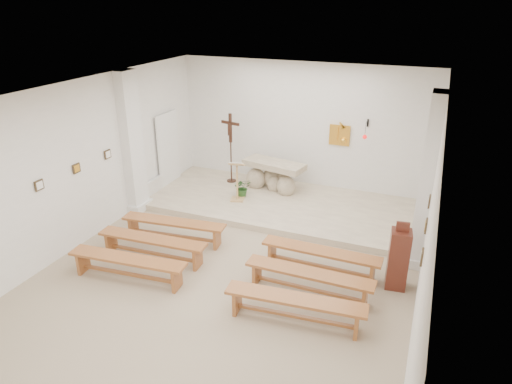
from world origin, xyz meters
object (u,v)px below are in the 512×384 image
at_px(bench_left_front, 174,226).
at_px(bench_left_third, 128,263).
at_px(bench_left_second, 152,243).
at_px(bench_right_second, 309,277).
at_px(bench_right_third, 295,304).
at_px(donation_pedestal, 398,259).
at_px(bench_right_front, 321,255).
at_px(altar, 273,178).
at_px(crucifix_stand, 231,143).
at_px(lectern, 237,181).

height_order(bench_left_front, bench_left_third, same).
relative_size(bench_left_front, bench_left_second, 1.00).
relative_size(bench_right_second, bench_right_third, 0.99).
bearing_deg(donation_pedestal, bench_right_front, 174.68).
relative_size(donation_pedestal, bench_left_second, 0.57).
bearing_deg(bench_right_second, bench_right_third, -89.67).
distance_m(bench_right_front, bench_left_second, 3.43).
bearing_deg(bench_right_front, bench_left_second, -165.20).
distance_m(donation_pedestal, bench_left_second, 4.85).
distance_m(altar, donation_pedestal, 4.88).
bearing_deg(bench_left_second, crucifix_stand, 89.06).
height_order(altar, bench_right_second, altar).
height_order(altar, lectern, lectern).
bearing_deg(bench_right_front, crucifix_stand, 136.82).
xyz_separation_m(altar, donation_pedestal, (3.63, -3.26, 0.11)).
bearing_deg(bench_right_second, crucifix_stand, 130.06).
height_order(lectern, bench_left_front, lectern).
height_order(lectern, crucifix_stand, crucifix_stand).
height_order(donation_pedestal, bench_right_second, donation_pedestal).
bearing_deg(lectern, bench_left_second, -114.12).
xyz_separation_m(bench_left_second, bench_right_second, (3.33, -0.00, 0.00)).
distance_m(altar, crucifix_stand, 1.53).
relative_size(bench_right_front, bench_right_second, 1.00).
relative_size(donation_pedestal, bench_right_third, 0.57).
height_order(bench_left_front, bench_left_second, same).
bearing_deg(donation_pedestal, bench_left_third, -167.43).
bearing_deg(lectern, bench_left_third, -112.08).
xyz_separation_m(bench_right_front, bench_right_third, (0.00, -1.65, 0.00)).
relative_size(bench_left_third, bench_right_third, 1.00).
height_order(crucifix_stand, bench_left_second, crucifix_stand).
relative_size(donation_pedestal, bench_right_second, 0.58).
bearing_deg(bench_left_front, bench_right_front, -6.18).
distance_m(altar, bench_left_second, 4.28).
bearing_deg(bench_left_second, altar, 71.49).
bearing_deg(donation_pedestal, lectern, 145.52).
distance_m(bench_left_front, bench_left_second, 0.83).
bearing_deg(bench_left_third, lectern, 77.07).
bearing_deg(bench_left_third, bench_right_third, -5.22).
xyz_separation_m(bench_right_front, bench_left_second, (-3.33, -0.83, 0.00)).
bearing_deg(bench_right_second, bench_left_front, 166.36).
relative_size(crucifix_stand, bench_left_front, 0.83).
bearing_deg(bench_right_front, altar, 124.46).
xyz_separation_m(altar, bench_right_second, (2.20, -4.13, -0.11)).
relative_size(bench_right_front, bench_right_third, 0.99).
relative_size(lectern, bench_left_third, 0.46).
height_order(crucifix_stand, bench_right_front, crucifix_stand).
xyz_separation_m(lectern, bench_left_second, (-0.53, -3.07, -0.31)).
relative_size(altar, bench_right_front, 0.76).
relative_size(crucifix_stand, bench_right_front, 0.84).
height_order(altar, bench_left_third, altar).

